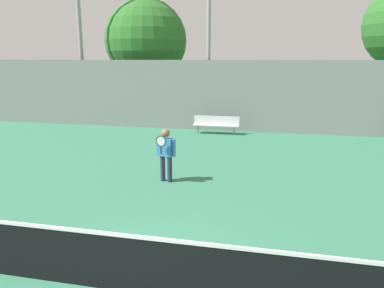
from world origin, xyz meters
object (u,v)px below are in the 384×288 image
tennis_net (129,263)px  tennis_player (166,151)px  tree_green_broad (146,41)px  bench_courtside_far (216,123)px

tennis_net → tennis_player: bearing=100.7°
tennis_player → tree_green_broad: (-4.41, 10.94, 3.59)m
tennis_player → tennis_net: bearing=-66.7°
tennis_net → bench_courtside_far: 12.62m
tree_green_broad → bench_courtside_far: bearing=-37.3°
tennis_net → tennis_player: size_ratio=7.57×
tennis_net → bench_courtside_far: bearing=93.3°
tennis_player → bench_courtside_far: bearing=100.4°
tennis_player → tree_green_broad: 12.33m
bench_courtside_far → tennis_net: bearing=-86.7°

